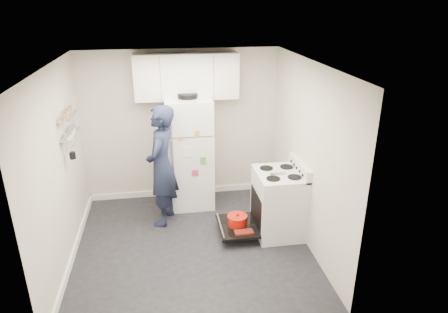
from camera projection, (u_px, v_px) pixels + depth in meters
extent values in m
cube|color=black|center=(192.00, 245.00, 5.60)|extent=(3.20, 3.20, 0.01)
cube|color=white|center=(186.00, 65.00, 4.67)|extent=(3.20, 3.20, 0.01)
cube|color=beige|center=(182.00, 126.00, 6.60)|extent=(3.20, 0.01, 2.50)
cube|color=beige|center=(203.00, 229.00, 3.67)|extent=(3.20, 0.01, 2.50)
cube|color=beige|center=(59.00, 171.00, 4.90)|extent=(0.01, 3.20, 2.50)
cube|color=beige|center=(308.00, 156.00, 5.37)|extent=(0.01, 3.20, 2.50)
cube|color=white|center=(74.00, 252.00, 5.35)|extent=(0.03, 3.20, 0.10)
cube|color=white|center=(184.00, 191.00, 7.04)|extent=(3.20, 0.03, 0.10)
cube|color=silver|center=(278.00, 204.00, 5.76)|extent=(0.65, 0.76, 0.92)
cube|color=black|center=(273.00, 208.00, 5.77)|extent=(0.53, 0.60, 0.52)
cube|color=orange|center=(291.00, 206.00, 5.81)|extent=(0.02, 0.56, 0.46)
cylinder|color=black|center=(276.00, 218.00, 5.84)|extent=(0.34, 0.34, 0.02)
cube|color=silver|center=(300.00, 168.00, 5.59)|extent=(0.08, 0.76, 0.18)
cube|color=silver|center=(280.00, 174.00, 5.58)|extent=(0.65, 0.76, 0.03)
cube|color=#B2B2B7|center=(278.00, 173.00, 5.51)|extent=(0.22, 0.03, 0.01)
cube|color=black|center=(237.00, 226.00, 5.79)|extent=(0.55, 0.70, 0.03)
cylinder|color=#B2B2B7|center=(221.00, 225.00, 5.74)|extent=(0.02, 0.66, 0.02)
cylinder|color=#B1160A|center=(237.00, 221.00, 5.77)|extent=(0.28, 0.28, 0.13)
cylinder|color=#B1160A|center=(237.00, 216.00, 5.74)|extent=(0.29, 0.29, 0.02)
sphere|color=#B1160A|center=(237.00, 215.00, 5.73)|extent=(0.04, 0.04, 0.04)
cube|color=maroon|center=(244.00, 232.00, 5.57)|extent=(0.26, 0.14, 0.04)
cube|color=maroon|center=(238.00, 217.00, 5.97)|extent=(0.26, 0.13, 0.04)
cube|color=silver|center=(190.00, 153.00, 6.43)|extent=(0.72, 0.70, 1.80)
cube|color=#4C4C4C|center=(191.00, 137.00, 5.96)|extent=(0.68, 0.01, 0.01)
cube|color=#B2B2B7|center=(171.00, 131.00, 5.86)|extent=(0.03, 0.03, 0.20)
cube|color=#B2B2B7|center=(173.00, 157.00, 6.01)|extent=(0.03, 0.03, 0.55)
cylinder|color=black|center=(188.00, 96.00, 6.08)|extent=(0.30, 0.30, 0.07)
cube|color=#BD762C|center=(181.00, 138.00, 5.94)|extent=(0.06, 0.01, 0.06)
cube|color=silver|center=(188.00, 152.00, 6.04)|extent=(0.12, 0.01, 0.16)
cube|color=green|center=(203.00, 161.00, 6.13)|extent=(0.09, 0.01, 0.12)
cube|color=#B9345E|center=(195.00, 173.00, 6.18)|extent=(0.10, 0.01, 0.10)
cube|color=orange|center=(197.00, 133.00, 5.95)|extent=(0.07, 0.01, 0.07)
cube|color=silver|center=(187.00, 76.00, 6.15)|extent=(1.60, 0.33, 0.70)
cube|color=#B2B2B7|center=(68.00, 116.00, 5.17)|extent=(0.14, 0.60, 0.02)
cube|color=#B2B2B7|center=(70.00, 134.00, 5.26)|extent=(0.14, 0.60, 0.02)
cylinder|color=black|center=(73.00, 155.00, 5.19)|extent=(0.08, 0.08, 0.09)
imported|color=#181E36|center=(162.00, 166.00, 5.87)|extent=(0.62, 0.77, 1.84)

